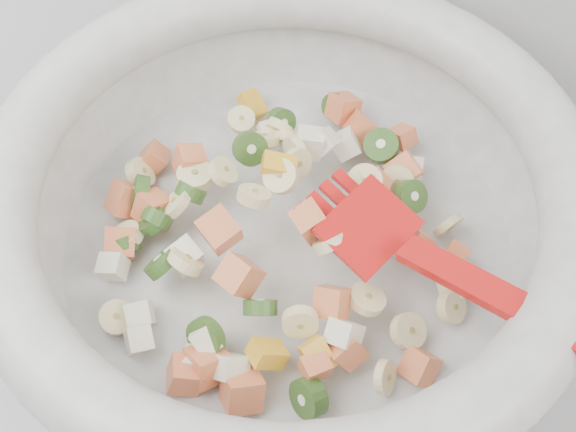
% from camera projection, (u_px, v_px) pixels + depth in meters
% --- Properties ---
extents(counter, '(2.00, 0.60, 0.90)m').
position_uv_depth(counter, '(193.00, 417.00, 0.95)').
color(counter, '#96969B').
rests_on(counter, ground).
extents(mixing_bowl, '(0.49, 0.43, 0.13)m').
position_uv_depth(mixing_bowl, '(288.00, 204.00, 0.51)').
color(mixing_bowl, silver).
rests_on(mixing_bowl, counter).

